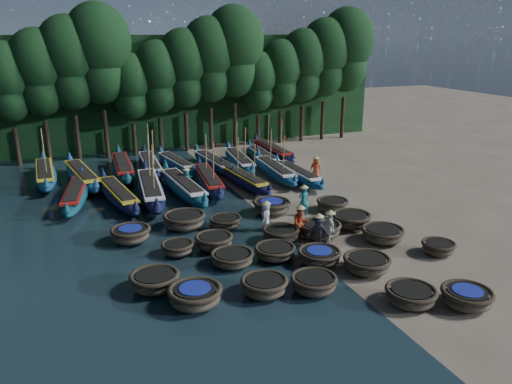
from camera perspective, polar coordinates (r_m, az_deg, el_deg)
name	(u,v)px	position (r m, az deg, el deg)	size (l,w,h in m)	color
ground	(278,227)	(27.41, 2.48, -4.02)	(120.00, 120.00, 0.00)	gray
foliage_wall	(174,91)	(48.11, -9.30, 11.35)	(40.00, 3.00, 10.00)	black
coracle_3	(411,295)	(20.75, 17.27, -11.19)	(2.20, 2.20, 0.69)	brown
coracle_4	(467,297)	(21.31, 22.95, -10.98)	(2.41, 2.41, 0.72)	brown
coracle_5	(195,295)	(19.83, -6.97, -11.64)	(2.44, 2.44, 0.80)	brown
coracle_6	(264,286)	(20.47, 0.95, -10.65)	(2.17, 2.17, 0.74)	brown
coracle_7	(314,283)	(20.81, 6.61, -10.29)	(2.27, 2.27, 0.72)	brown
coracle_8	(367,263)	(22.83, 12.55, -7.98)	(2.34, 2.34, 0.72)	brown
coracle_9	(438,247)	(25.54, 20.12, -5.95)	(1.63, 1.63, 0.64)	brown
coracle_10	(155,281)	(21.20, -11.51, -9.90)	(2.08, 2.08, 0.78)	brown
coracle_11	(232,258)	(22.92, -2.74, -7.55)	(2.44, 2.44, 0.65)	brown
coracle_12	(275,252)	(23.57, 2.19, -6.82)	(2.03, 2.03, 0.64)	brown
coracle_13	(319,256)	(23.20, 7.23, -7.26)	(2.44, 2.44, 0.70)	brown
coracle_14	(382,234)	(26.20, 14.26, -4.65)	(2.37, 2.37, 0.74)	brown
coracle_15	(178,248)	(24.24, -8.96, -6.32)	(1.79, 1.79, 0.63)	brown
coracle_16	(214,241)	(24.57, -4.83, -5.63)	(1.89, 1.89, 0.75)	brown
coracle_17	(281,234)	(25.37, 2.86, -4.80)	(2.25, 2.25, 0.77)	brown
coracle_18	(320,229)	(26.12, 7.32, -4.22)	(2.70, 2.70, 0.79)	brown
coracle_19	(351,220)	(27.64, 10.82, -3.11)	(2.18, 2.18, 0.81)	brown
coracle_20	(131,234)	(26.05, -14.14, -4.67)	(2.03, 2.03, 0.80)	brown
coracle_21	(184,220)	(27.31, -8.19, -3.19)	(2.38, 2.38, 0.85)	brown
coracle_22	(225,222)	(27.18, -3.52, -3.41)	(2.19, 2.19, 0.64)	brown
coracle_23	(272,206)	(29.21, 1.80, -1.63)	(2.31, 2.31, 0.82)	brown
coracle_24	(332,204)	(30.04, 8.73, -1.41)	(1.94, 1.94, 0.71)	brown
long_boat_1	(76,195)	(33.02, -19.91, -0.30)	(2.68, 7.91, 1.41)	#0D3D4C
long_boat_2	(118,195)	(32.17, -15.48, -0.31)	(2.43, 8.05, 1.43)	#0E0F34
long_boat_3	(151,190)	(32.51, -11.96, 0.28)	(2.48, 9.12, 3.89)	#0E0F34
long_boat_4	(183,187)	(32.83, -8.32, 0.59)	(2.06, 8.68, 1.53)	#0D3D4C
long_boat_5	(208,180)	(34.17, -5.47, 1.34)	(2.34, 8.25, 3.52)	#0E0F34
long_boat_6	(244,179)	(34.37, -1.40, 1.45)	(2.06, 7.70, 3.28)	#0E0F34
long_boat_7	(275,171)	(36.55, 2.17, 2.47)	(1.88, 8.01, 3.41)	navy
long_boat_8	(298,174)	(35.80, 4.78, 2.02)	(1.41, 7.44, 1.31)	navy
long_boat_9	(45,174)	(38.42, -22.95, 1.87)	(1.72, 8.61, 3.66)	navy
long_boat_10	(82,176)	(37.08, -19.26, 1.76)	(2.75, 8.60, 1.53)	navy
long_boat_11	(123,168)	(38.47, -14.99, 2.72)	(1.97, 8.73, 1.54)	#0D3D4C
long_boat_12	(150,166)	(38.59, -11.98, 2.95)	(1.97, 8.40, 3.57)	#0E0F34
long_boat_13	(176,163)	(39.23, -9.10, 3.24)	(2.32, 7.24, 1.29)	navy
long_boat_14	(214,163)	(38.91, -4.87, 3.34)	(2.05, 7.87, 1.39)	#0D3D4C
long_boat_15	(239,161)	(39.37, -1.94, 3.59)	(2.22, 8.07, 3.45)	navy
long_boat_16	(262,156)	(40.96, 0.71, 4.09)	(1.73, 7.36, 1.30)	#0D3D4C
long_boat_17	(273,151)	(42.54, 1.92, 4.69)	(1.53, 8.34, 3.54)	#0E0F34
fisherman_0	(266,215)	(26.64, 1.15, -2.69)	(0.88, 0.92, 1.79)	silver
fisherman_1	(304,199)	(28.97, 5.48, -0.83)	(0.67, 0.52, 1.95)	#1B6C72
fisherman_2	(300,223)	(25.49, 5.08, -3.52)	(0.96, 0.79, 2.01)	#C03D19
fisherman_3	(318,231)	(24.61, 7.13, -4.47)	(1.30, 1.16, 1.94)	black
fisherman_4	(330,227)	(25.08, 8.43, -4.02)	(0.54, 1.08, 1.97)	silver
fisherman_5	(186,179)	(33.76, -7.95, 1.46)	(1.13, 1.42, 1.71)	#1B6C72
fisherman_6	(316,168)	(36.22, 6.83, 2.78)	(0.96, 0.93, 1.86)	#C03D19
tree_1	(7,81)	(43.39, -26.54, 11.28)	(4.09, 4.09, 9.65)	black
tree_2	(39,71)	(43.24, -23.58, 12.55)	(4.51, 4.51, 10.63)	black
tree_3	(69,62)	(43.22, -20.57, 13.78)	(4.92, 4.92, 11.60)	black
tree_4	(99,52)	(43.34, -17.54, 14.98)	(5.34, 5.34, 12.58)	black
tree_5	(130,85)	(43.77, -14.16, 11.72)	(3.68, 3.68, 8.68)	black
tree_6	(157,76)	(44.10, -11.20, 12.84)	(4.09, 4.09, 9.65)	black
tree_7	(184,67)	(44.55, -8.27, 13.90)	(4.51, 4.51, 10.63)	black
tree_8	(209,59)	(45.12, -5.38, 14.91)	(4.92, 4.92, 11.60)	black
tree_9	(234,50)	(45.81, -2.55, 15.85)	(5.34, 5.34, 12.58)	black
tree_10	(258,81)	(46.79, 0.22, 12.60)	(3.68, 3.68, 8.68)	black
tree_11	(281,73)	(47.65, 2.85, 13.48)	(4.09, 4.09, 9.65)	black
tree_12	(303,64)	(48.61, 5.41, 14.31)	(4.51, 4.51, 10.63)	black
tree_13	(325,57)	(49.67, 7.88, 15.08)	(4.92, 4.92, 11.60)	black
tree_14	(346,49)	(50.83, 10.25, 15.79)	(5.34, 5.34, 12.58)	black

